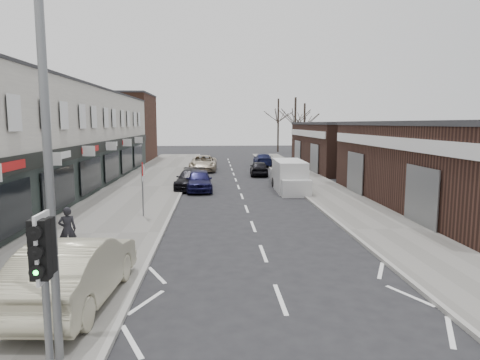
{
  "coord_description": "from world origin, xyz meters",
  "views": [
    {
      "loc": [
        -1.7,
        -8.67,
        4.6
      ],
      "look_at": [
        -0.81,
        6.35,
        2.6
      ],
      "focal_mm": 32.0,
      "sensor_mm": 36.0,
      "label": 1
    }
  ],
  "objects": [
    {
      "name": "ground",
      "position": [
        0.0,
        0.0,
        0.0
      ],
      "size": [
        160.0,
        160.0,
        0.0
      ],
      "primitive_type": "plane",
      "color": "black",
      "rests_on": "ground"
    },
    {
      "name": "pavement_left",
      "position": [
        -6.75,
        22.0,
        0.06
      ],
      "size": [
        5.5,
        64.0,
        0.12
      ],
      "primitive_type": "cube",
      "color": "slate",
      "rests_on": "ground"
    },
    {
      "name": "pavement_right",
      "position": [
        5.75,
        22.0,
        0.06
      ],
      "size": [
        3.5,
        64.0,
        0.12
      ],
      "primitive_type": "cube",
      "color": "slate",
      "rests_on": "ground"
    },
    {
      "name": "shop_terrace_left",
      "position": [
        -13.5,
        19.5,
        3.55
      ],
      "size": [
        8.0,
        41.0,
        7.1
      ],
      "primitive_type": "cube",
      "color": "beige",
      "rests_on": "ground"
    },
    {
      "name": "brick_block_far",
      "position": [
        -13.5,
        45.0,
        4.0
      ],
      "size": [
        8.0,
        10.0,
        8.0
      ],
      "primitive_type": "cube",
      "color": "#4D2D21",
      "rests_on": "ground"
    },
    {
      "name": "right_unit_near",
      "position": [
        12.5,
        14.0,
        2.25
      ],
      "size": [
        10.0,
        18.0,
        4.5
      ],
      "primitive_type": "cube",
      "color": "#372019",
      "rests_on": "ground"
    },
    {
      "name": "right_unit_far",
      "position": [
        12.5,
        34.0,
        2.25
      ],
      "size": [
        10.0,
        16.0,
        4.5
      ],
      "primitive_type": "cube",
      "color": "#372019",
      "rests_on": "ground"
    },
    {
      "name": "tree_far_a",
      "position": [
        9.0,
        48.0,
        0.0
      ],
      "size": [
        3.6,
        3.6,
        8.0
      ],
      "primitive_type": null,
      "color": "#382D26",
      "rests_on": "ground"
    },
    {
      "name": "tree_far_b",
      "position": [
        11.5,
        54.0,
        0.0
      ],
      "size": [
        3.6,
        3.6,
        7.5
      ],
      "primitive_type": null,
      "color": "#382D26",
      "rests_on": "ground"
    },
    {
      "name": "tree_far_c",
      "position": [
        8.5,
        60.0,
        0.0
      ],
      "size": [
        3.6,
        3.6,
        8.5
      ],
      "primitive_type": null,
      "color": "#382D26",
      "rests_on": "ground"
    },
    {
      "name": "traffic_light",
      "position": [
        -4.4,
        -2.02,
        2.41
      ],
      "size": [
        0.28,
        0.6,
        3.1
      ],
      "color": "slate",
      "rests_on": "pavement_left"
    },
    {
      "name": "street_lamp",
      "position": [
        -4.53,
        -0.8,
        4.62
      ],
      "size": [
        2.23,
        0.22,
        8.0
      ],
      "color": "slate",
      "rests_on": "pavement_left"
    },
    {
      "name": "warning_sign",
      "position": [
        -5.16,
        12.0,
        2.2
      ],
      "size": [
        0.12,
        0.8,
        2.7
      ],
      "color": "slate",
      "rests_on": "pavement_left"
    },
    {
      "name": "white_van",
      "position": [
        3.4,
        20.0,
        0.98
      ],
      "size": [
        1.98,
        5.38,
        2.08
      ],
      "rotation": [
        0.0,
        0.0,
        -0.02
      ],
      "color": "silver",
      "rests_on": "ground"
    },
    {
      "name": "sedan_on_pavement",
      "position": [
        -5.2,
        1.86,
        0.96
      ],
      "size": [
        2.11,
        5.21,
        1.68
      ],
      "primitive_type": "imported",
      "rotation": [
        0.0,
        0.0,
        3.08
      ],
      "color": "#B8B193",
      "rests_on": "pavement_left"
    },
    {
      "name": "pedestrian",
      "position": [
        -6.85,
        6.18,
        0.93
      ],
      "size": [
        0.69,
        0.57,
        1.61
      ],
      "primitive_type": "imported",
      "rotation": [
        0.0,
        0.0,
        3.5
      ],
      "color": "black",
      "rests_on": "pavement_left"
    },
    {
      "name": "parked_car_left_a",
      "position": [
        -2.78,
        20.36,
        0.73
      ],
      "size": [
        1.92,
        4.35,
        1.46
      ],
      "primitive_type": "imported",
      "rotation": [
        0.0,
        0.0,
        0.05
      ],
      "color": "#121238",
      "rests_on": "ground"
    },
    {
      "name": "parked_car_left_b",
      "position": [
        -3.4,
        21.32,
        0.68
      ],
      "size": [
        2.25,
        4.79,
        1.35
      ],
      "primitive_type": "imported",
      "rotation": [
        0.0,
        0.0,
        -0.08
      ],
      "color": "black",
      "rests_on": "ground"
    },
    {
      "name": "parked_car_left_c",
      "position": [
        -2.83,
        32.73,
        0.75
      ],
      "size": [
        2.64,
        5.48,
        1.51
      ],
      "primitive_type": "imported",
      "rotation": [
        0.0,
        0.0,
        -0.03
      ],
      "color": "#BCAE97",
      "rests_on": "ground"
    },
    {
      "name": "parked_car_right_a",
      "position": [
        3.5,
        23.09,
        0.75
      ],
      "size": [
        1.59,
        4.55,
        1.5
      ],
      "primitive_type": "imported",
      "rotation": [
        0.0,
        0.0,
        3.14
      ],
      "color": "silver",
      "rests_on": "ground"
    },
    {
      "name": "parked_car_right_b",
      "position": [
        2.2,
        28.73,
        0.65
      ],
      "size": [
        1.75,
        3.9,
        1.3
      ],
      "primitive_type": "imported",
      "rotation": [
        0.0,
        0.0,
        3.08
      ],
      "color": "black",
      "rests_on": "ground"
    },
    {
      "name": "parked_car_right_c",
      "position": [
        3.5,
        37.14,
        0.68
      ],
      "size": [
        2.05,
        4.74,
        1.36
      ],
      "primitive_type": "imported",
      "rotation": [
        0.0,
        0.0,
        3.11
      ],
      "color": "#14183E",
      "rests_on": "ground"
    }
  ]
}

